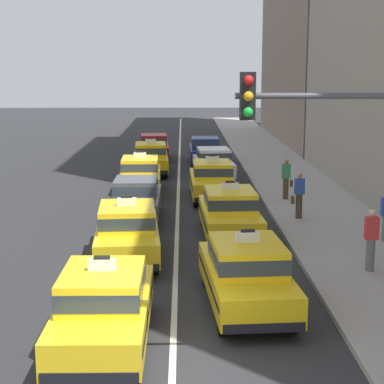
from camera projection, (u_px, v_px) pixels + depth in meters
name	position (u px, v px, depth m)	size (l,w,h in m)	color
ground_plane	(172.00, 375.00, 11.94)	(160.00, 160.00, 0.00)	#2B2B2D
lane_stripe_left_right	(179.00, 183.00, 31.57)	(0.14, 80.00, 0.01)	silver
sidewalk_curb	(311.00, 203.00, 26.73)	(4.00, 90.00, 0.15)	#9E9993
taxi_left_nearest	(104.00, 306.00, 13.00)	(1.82, 4.56, 1.96)	black
taxi_left_second	(127.00, 231.00, 18.95)	(2.13, 4.67, 1.96)	black
sedan_left_third	(136.00, 198.00, 23.89)	(1.78, 4.31, 1.58)	black
taxi_left_fourth	(140.00, 174.00, 28.88)	(1.94, 4.61, 1.96)	black
taxi_left_fifth	(151.00, 158.00, 34.27)	(2.03, 4.64, 1.96)	black
sedan_left_sixth	(154.00, 146.00, 39.46)	(1.93, 4.37, 1.58)	black
taxi_right_nearest	(246.00, 273.00, 15.09)	(2.12, 4.67, 1.96)	black
taxi_right_second	(230.00, 212.00, 21.39)	(1.97, 4.62, 1.96)	black
taxi_right_third	(212.00, 179.00, 27.65)	(1.90, 4.59, 1.96)	black
sedan_right_fourth	(213.00, 162.00, 32.75)	(2.07, 4.42, 1.58)	black
sedan_right_fifth	(205.00, 150.00, 37.77)	(1.80, 4.32, 1.58)	black
pedestrian_mid_block	(371.00, 240.00, 17.41)	(0.36, 0.24, 1.73)	slate
pedestrian_trailing	(286.00, 179.00, 26.98)	(0.47, 0.24, 1.71)	#473828
pedestrian_far_corner	(299.00, 196.00, 23.52)	(0.47, 0.24, 1.70)	#473828
traffic_light_pole	(345.00, 180.00, 10.50)	(2.87, 0.33, 5.58)	#47474C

